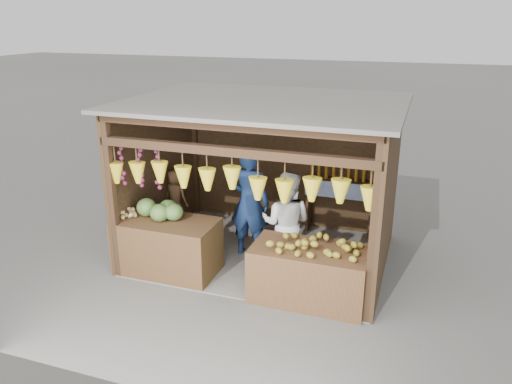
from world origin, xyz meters
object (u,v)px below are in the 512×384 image
counter_left (167,246)px  counter_right (309,274)px  man_standing (249,203)px  vendor_seated (175,196)px  woman_standing (286,223)px

counter_left → counter_right: 2.33m
man_standing → vendor_seated: size_ratio=1.94×
man_standing → vendor_seated: man_standing is taller
counter_right → woman_standing: bearing=128.2°
woman_standing → vendor_seated: (-2.26, 0.61, -0.03)m
counter_left → woman_standing: 1.92m
man_standing → counter_right: bearing=141.9°
woman_standing → counter_right: bearing=126.7°
vendor_seated → man_standing: bearing=-176.5°
man_standing → woman_standing: bearing=155.6°
woman_standing → man_standing: bearing=-27.0°
counter_left → man_standing: man_standing is taller
counter_right → woman_standing: 0.99m
counter_right → vendor_seated: (-2.81, 1.31, 0.41)m
counter_right → vendor_seated: bearing=155.0°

